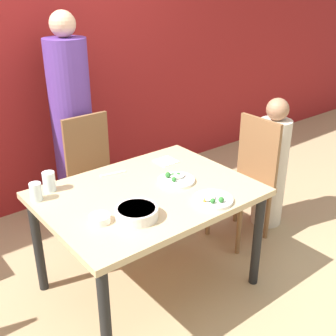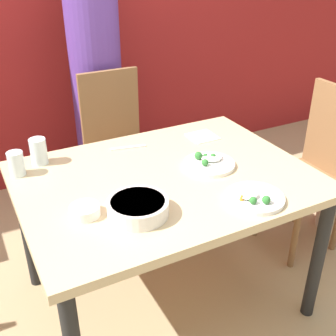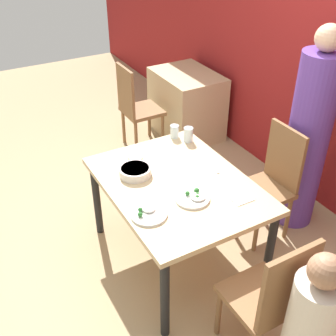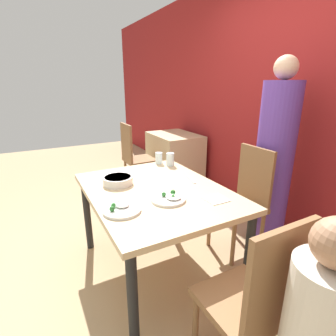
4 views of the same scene
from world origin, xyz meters
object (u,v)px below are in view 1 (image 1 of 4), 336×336
chair_child_spot (247,177)px  bowl_curry (137,213)px  glass_water_tall (36,192)px  person_adult (73,129)px  plate_rice_adult (212,199)px  person_child (271,168)px  chair_adult_spot (96,174)px

chair_child_spot → bowl_curry: 1.27m
bowl_curry → glass_water_tall: bearing=123.1°
bowl_curry → person_adult: bearing=76.9°
plate_rice_adult → glass_water_tall: size_ratio=2.17×
bowl_curry → plate_rice_adult: bowl_curry is taller
person_child → person_adult: bearing=136.8°
bowl_curry → plate_rice_adult: (0.45, -0.12, -0.02)m
chair_child_spot → person_adult: (-0.89, 1.11, 0.28)m
chair_child_spot → bowl_curry: bearing=-77.7°
chair_adult_spot → chair_child_spot: bearing=-41.2°
plate_rice_adult → glass_water_tall: 1.03m
chair_adult_spot → chair_child_spot: same height
chair_child_spot → person_adult: person_adult is taller
person_child → bowl_curry: 1.55m
chair_adult_spot → person_adult: person_adult is taller
chair_child_spot → glass_water_tall: (-1.56, 0.27, 0.27)m
chair_child_spot → person_child: 0.29m
person_adult → chair_child_spot: bearing=-51.3°
chair_child_spot → plate_rice_adult: 0.89m
person_adult → glass_water_tall: 1.08m
bowl_curry → plate_rice_adult: bearing=-15.3°
person_adult → glass_water_tall: (-0.67, -0.85, -0.01)m
bowl_curry → chair_adult_spot: bearing=72.9°
person_adult → plate_rice_adult: size_ratio=7.14×
bowl_curry → chair_child_spot: bearing=12.3°
person_adult → bowl_curry: 1.42m
chair_adult_spot → person_child: (1.19, -0.78, -0.01)m
person_adult → person_child: (1.19, -1.11, -0.29)m
chair_adult_spot → plate_rice_adult: size_ratio=4.02×
chair_adult_spot → glass_water_tall: chair_adult_spot is taller
person_child → plate_rice_adult: bearing=-159.8°
chair_adult_spot → glass_water_tall: 0.89m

